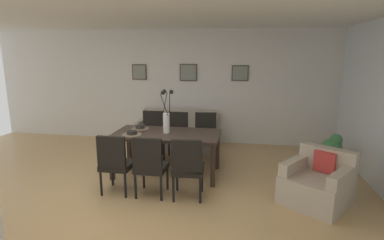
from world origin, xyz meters
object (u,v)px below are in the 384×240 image
(dining_chair_far_left, at_px, (150,164))
(bowl_near_right, at_px, (140,127))
(framed_picture_center, at_px, (188,73))
(potted_plant, at_px, (332,150))
(sofa, at_px, (178,135))
(bowl_near_left, at_px, (132,132))
(dining_chair_near_left, at_px, (115,161))
(dining_chair_far_right, at_px, (176,133))
(dining_chair_near_right, at_px, (152,132))
(dining_table, at_px, (167,137))
(dining_chair_mid_right, at_px, (205,134))
(armchair, at_px, (318,184))
(dining_chair_mid_left, at_px, (188,166))
(framed_picture_right, at_px, (240,73))
(centerpiece_vase, at_px, (166,117))
(framed_picture_left, at_px, (139,72))

(dining_chair_far_left, distance_m, bowl_near_right, 1.25)
(framed_picture_center, distance_m, potted_plant, 3.43)
(dining_chair_far_left, height_order, sofa, dining_chair_far_left)
(bowl_near_left, bearing_deg, bowl_near_right, 90.00)
(dining_chair_near_left, distance_m, dining_chair_far_right, 1.82)
(dining_chair_far_left, bearing_deg, dining_chair_near_right, 105.70)
(dining_chair_near_left, bearing_deg, bowl_near_right, 89.01)
(bowl_near_right, bearing_deg, dining_chair_far_left, -64.98)
(dining_table, distance_m, dining_chair_far_left, 0.91)
(dining_chair_mid_right, bearing_deg, armchair, -41.45)
(bowl_near_right, height_order, potted_plant, bowl_near_right)
(dining_chair_far_left, xyz_separation_m, bowl_near_right, (-0.51, 1.10, 0.27))
(dining_table, bearing_deg, dining_chair_mid_left, -59.27)
(framed_picture_right, height_order, potted_plant, framed_picture_right)
(dining_chair_mid_left, height_order, sofa, dining_chair_mid_left)
(centerpiece_vase, bearing_deg, armchair, -16.38)
(framed_picture_left, bearing_deg, framed_picture_center, -0.00)
(dining_chair_near_left, relative_size, dining_chair_far_left, 1.00)
(dining_chair_mid_left, bearing_deg, framed_picture_center, 100.04)
(dining_chair_far_left, bearing_deg, dining_chair_mid_right, 71.96)
(dining_chair_mid_right, relative_size, bowl_near_left, 5.41)
(dining_chair_far_left, bearing_deg, bowl_near_right, 115.02)
(dining_chair_mid_left, relative_size, framed_picture_center, 2.28)
(dining_chair_far_left, relative_size, bowl_near_right, 5.41)
(framed_picture_left, distance_m, framed_picture_right, 2.35)
(centerpiece_vase, bearing_deg, framed_picture_center, 90.03)
(framed_picture_center, bearing_deg, centerpiece_vase, -89.97)
(centerpiece_vase, relative_size, framed_picture_right, 1.96)
(dining_chair_far_left, distance_m, dining_chair_mid_right, 1.88)
(bowl_near_left, bearing_deg, dining_chair_near_left, -91.60)
(dining_chair_far_right, bearing_deg, bowl_near_left, -116.29)
(dining_chair_far_left, distance_m, sofa, 2.52)
(bowl_near_left, bearing_deg, dining_chair_mid_right, 45.07)
(centerpiece_vase, distance_m, armchair, 2.55)
(armchair, xyz_separation_m, framed_picture_right, (-1.17, 2.78, 1.34))
(dining_chair_far_right, distance_m, bowl_near_left, 1.21)
(sofa, bearing_deg, dining_chair_far_right, -79.91)
(dining_chair_near_right, distance_m, armchair, 3.28)
(centerpiece_vase, height_order, armchair, centerpiece_vase)
(centerpiece_vase, relative_size, potted_plant, 1.10)
(dining_chair_mid_right, xyz_separation_m, framed_picture_center, (-0.56, 1.20, 1.12))
(sofa, height_order, framed_picture_left, framed_picture_left)
(dining_chair_far_right, distance_m, framed_picture_right, 2.05)
(dining_chair_mid_left, height_order, framed_picture_center, framed_picture_center)
(dining_chair_near_left, bearing_deg, potted_plant, 24.83)
(dining_chair_near_left, height_order, dining_chair_far_right, same)
(dining_chair_near_left, xyz_separation_m, potted_plant, (3.43, 1.59, -0.14))
(dining_table, xyz_separation_m, dining_chair_mid_left, (0.53, -0.89, -0.15))
(sofa, bearing_deg, centerpiece_vase, -84.56)
(armchair, distance_m, framed_picture_left, 4.68)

